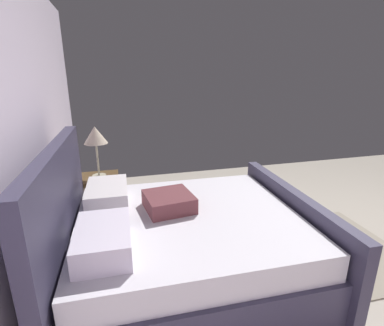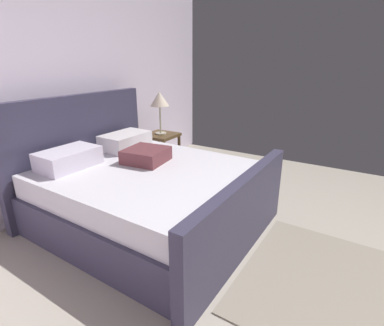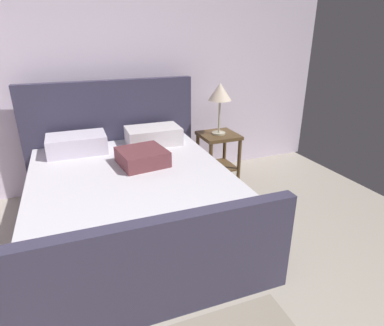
% 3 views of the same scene
% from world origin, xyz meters
% --- Properties ---
extents(wall_back, '(5.77, 0.12, 2.62)m').
position_xyz_m(wall_back, '(0.00, 3.36, 1.31)').
color(wall_back, silver).
rests_on(wall_back, ground).
extents(bed, '(1.90, 2.16, 1.26)m').
position_xyz_m(bed, '(0.03, 2.16, 0.35)').
color(bed, '#37334A').
rests_on(bed, ground).
extents(nightstand_right, '(0.44, 0.44, 0.60)m').
position_xyz_m(nightstand_right, '(1.27, 2.87, 0.40)').
color(nightstand_right, '#503A1F').
rests_on(nightstand_right, ground).
extents(table_lamp_right, '(0.27, 0.27, 0.60)m').
position_xyz_m(table_lamp_right, '(1.27, 2.87, 1.08)').
color(table_lamp_right, '#B7B293').
rests_on(table_lamp_right, nightstand_right).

